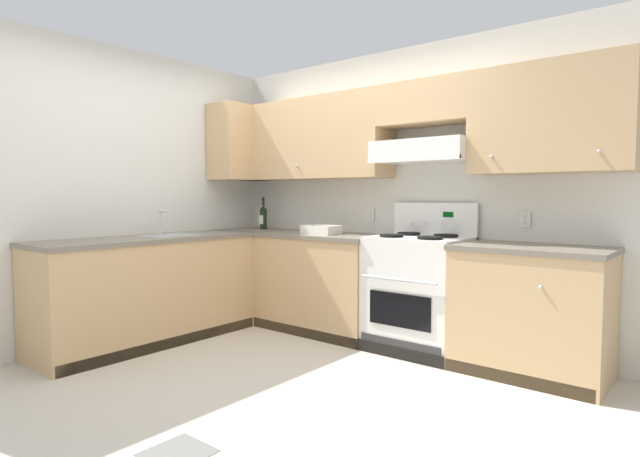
{
  "coord_description": "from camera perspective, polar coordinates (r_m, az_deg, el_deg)",
  "views": [
    {
      "loc": [
        2.65,
        -2.46,
        1.26
      ],
      "look_at": [
        0.08,
        0.7,
        1.0
      ],
      "focal_mm": 28.95,
      "sensor_mm": 36.0,
      "label": 1
    }
  ],
  "objects": [
    {
      "name": "ground_plane",
      "position": [
        3.83,
        -7.85,
        -15.58
      ],
      "size": [
        7.04,
        7.04,
        0.0
      ],
      "primitive_type": "plane",
      "color": "beige"
    },
    {
      "name": "floor_accent_tile",
      "position": [
        2.84,
        -15.48,
        -22.76
      ],
      "size": [
        0.3,
        0.3,
        0.01
      ],
      "primitive_type": "cube",
      "color": "slate",
      "rests_on": "ground_plane"
    },
    {
      "name": "wall_back",
      "position": [
        4.58,
        9.77,
        6.34
      ],
      "size": [
        4.68,
        0.57,
        2.55
      ],
      "color": "silver",
      "rests_on": "ground_plane"
    },
    {
      "name": "wall_left",
      "position": [
        5.03,
        -18.54,
        4.35
      ],
      "size": [
        0.47,
        4.0,
        2.55
      ],
      "color": "silver",
      "rests_on": "ground_plane"
    },
    {
      "name": "counter_back_run",
      "position": [
        4.54,
        5.05,
        -6.62
      ],
      "size": [
        3.6,
        0.65,
        0.91
      ],
      "color": "tan",
      "rests_on": "ground_plane"
    },
    {
      "name": "counter_left_run",
      "position": [
        4.68,
        -18.42,
        -6.38
      ],
      "size": [
        0.63,
        1.91,
        1.13
      ],
      "color": "tan",
      "rests_on": "ground_plane"
    },
    {
      "name": "stove",
      "position": [
        4.29,
        10.8,
        -6.92
      ],
      "size": [
        0.76,
        0.62,
        1.2
      ],
      "color": "white",
      "rests_on": "ground_plane"
    },
    {
      "name": "wine_bottle",
      "position": [
        5.43,
        -6.27,
        1.32
      ],
      "size": [
        0.07,
        0.08,
        0.33
      ],
      "color": "black",
      "rests_on": "counter_back_run"
    },
    {
      "name": "bowl",
      "position": [
        4.69,
        0.13,
        -0.28
      ],
      "size": [
        0.32,
        0.22,
        0.08
      ],
      "color": "white",
      "rests_on": "counter_back_run"
    }
  ]
}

